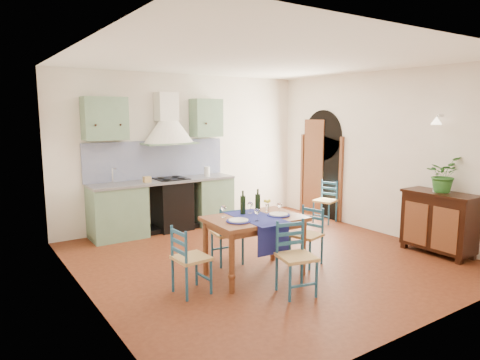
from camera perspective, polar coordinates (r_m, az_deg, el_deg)
name	(u,v)px	position (r m, az deg, el deg)	size (l,w,h in m)	color
floor	(265,258)	(6.35, 3.38, -10.29)	(5.00, 5.00, 0.00)	#491E0F
back_wall	(168,171)	(7.81, -9.58, 1.14)	(5.00, 0.96, 2.80)	white
right_wall	(368,156)	(7.98, 16.64, 3.14)	(0.26, 5.00, 2.80)	white
left_wall	(83,177)	(4.95, -20.17, 0.38)	(0.04, 5.00, 2.80)	white
ceiling	(267,60)	(6.04, 3.63, 15.71)	(5.00, 5.00, 0.01)	white
dining_table	(255,224)	(5.50, 2.02, -5.86)	(1.25, 0.95, 1.09)	brown
chair_near	(295,257)	(5.07, 7.39, -10.13)	(0.47, 0.47, 0.85)	navy
chair_far	(228,234)	(5.99, -1.61, -7.20)	(0.44, 0.44, 0.82)	navy
chair_left	(189,259)	(5.05, -6.77, -10.44)	(0.40, 0.40, 0.81)	navy
chair_right	(307,235)	(6.04, 8.96, -7.28)	(0.46, 0.46, 0.80)	navy
chair_spare	(326,201)	(8.40, 11.38, -2.75)	(0.47, 0.47, 0.80)	navy
sideboard	(439,220)	(7.03, 24.99, -4.91)	(0.50, 1.05, 0.94)	black
potted_plant	(443,174)	(6.93, 25.40, 0.68)	(0.47, 0.41, 0.53)	#296525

